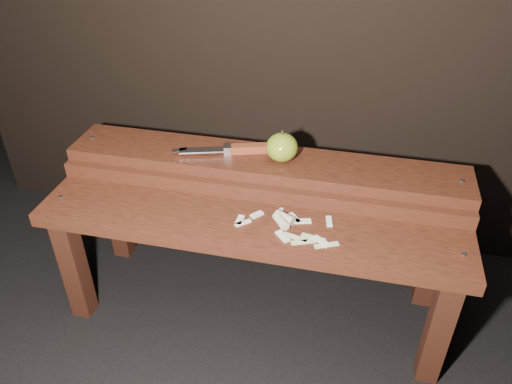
% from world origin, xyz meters
% --- Properties ---
extents(ground, '(60.00, 60.00, 0.00)m').
position_xyz_m(ground, '(0.00, 0.00, 0.00)').
color(ground, black).
extents(bench_front_tier, '(1.20, 0.20, 0.42)m').
position_xyz_m(bench_front_tier, '(0.00, -0.06, 0.35)').
color(bench_front_tier, '#32150C').
rests_on(bench_front_tier, ground).
extents(bench_rear_tier, '(1.20, 0.21, 0.50)m').
position_xyz_m(bench_rear_tier, '(0.00, 0.17, 0.41)').
color(bench_rear_tier, '#32150C').
rests_on(bench_rear_tier, ground).
extents(apple, '(0.09, 0.09, 0.10)m').
position_xyz_m(apple, '(0.05, 0.17, 0.54)').
color(apple, olive).
rests_on(apple, bench_rear_tier).
extents(knife, '(0.29, 0.11, 0.03)m').
position_xyz_m(knife, '(-0.08, 0.18, 0.51)').
color(knife, brown).
rests_on(knife, bench_rear_tier).
extents(apple_scraps, '(0.28, 0.15, 0.03)m').
position_xyz_m(apple_scraps, '(0.11, -0.04, 0.43)').
color(apple_scraps, beige).
rests_on(apple_scraps, bench_front_tier).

